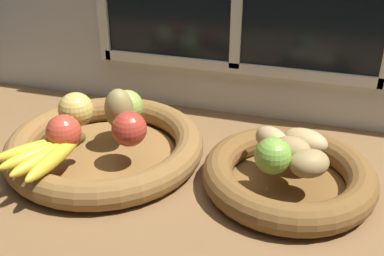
{
  "coord_description": "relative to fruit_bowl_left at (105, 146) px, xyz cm",
  "views": [
    {
      "loc": [
        19.82,
        -70.92,
        49.4
      ],
      "look_at": [
        -2.04,
        1.05,
        9.51
      ],
      "focal_mm": 43.5,
      "sensor_mm": 36.0,
      "label": 1
    }
  ],
  "objects": [
    {
      "name": "ground_plane",
      "position": [
        20.19,
        -1.05,
        -4.07
      ],
      "size": [
        140.0,
        90.0,
        3.0
      ],
      "primitive_type": "cube",
      "color": "brown"
    },
    {
      "name": "banana_bunch_front",
      "position": [
        -5.38,
        -11.88,
        4.3
      ],
      "size": [
        12.83,
        16.97,
        2.73
      ],
      "color": "gold",
      "rests_on": "fruit_bowl_left"
    },
    {
      "name": "apple_red_front",
      "position": [
        -4.38,
        -7.04,
        6.2
      ],
      "size": [
        6.51,
        6.51,
        6.51
      ],
      "primitive_type": "sphere",
      "color": "#CC422D",
      "rests_on": "fruit_bowl_left"
    },
    {
      "name": "lime_near",
      "position": [
        33.6,
        -4.04,
        6.1
      ],
      "size": [
        6.32,
        6.32,
        6.32
      ],
      "primitive_type": "sphere",
      "color": "#7AAD3D",
      "rests_on": "fruit_bowl_right"
    },
    {
      "name": "apple_golden_left",
      "position": [
        -6.64,
        1.56,
        6.48
      ],
      "size": [
        7.08,
        7.08,
        7.08
      ],
      "primitive_type": "sphere",
      "color": "#DBB756",
      "rests_on": "fruit_bowl_left"
    },
    {
      "name": "apple_red_right",
      "position": [
        6.72,
        -2.55,
        6.26
      ],
      "size": [
        6.65,
        6.65,
        6.65
      ],
      "primitive_type": "sphere",
      "color": "#B73828",
      "rests_on": "fruit_bowl_left"
    },
    {
      "name": "fruit_bowl_left",
      "position": [
        0.0,
        0.0,
        0.0
      ],
      "size": [
        39.37,
        39.37,
        5.51
      ],
      "color": "brown",
      "rests_on": "ground_plane"
    },
    {
      "name": "potato_back",
      "position": [
        38.38,
        4.59,
        5.09
      ],
      "size": [
        9.51,
        7.52,
        4.3
      ],
      "primitive_type": "ellipsoid",
      "rotation": [
        0.0,
        0.0,
        5.96
      ],
      "color": "tan",
      "rests_on": "fruit_bowl_right"
    },
    {
      "name": "potato_small",
      "position": [
        39.63,
        -3.34,
        5.27
      ],
      "size": [
        9.0,
        8.72,
        4.67
      ],
      "primitive_type": "ellipsoid",
      "rotation": [
        0.0,
        0.0,
        0.64
      ],
      "color": "#A38451",
      "rests_on": "fruit_bowl_right"
    },
    {
      "name": "fruit_bowl_right",
      "position": [
        36.29,
        -0.0,
        0.01
      ],
      "size": [
        31.19,
        31.19,
        5.51
      ],
      "color": "brown",
      "rests_on": "ground_plane"
    },
    {
      "name": "potato_large",
      "position": [
        36.29,
        -0.0,
        5.38
      ],
      "size": [
        7.67,
        5.78,
        4.89
      ],
      "primitive_type": "ellipsoid",
      "rotation": [
        0.0,
        0.0,
        6.13
      ],
      "color": "#A38451",
      "rests_on": "fruit_bowl_right"
    },
    {
      "name": "apple_green_back",
      "position": [
        2.33,
        6.27,
        6.34
      ],
      "size": [
        6.8,
        6.8,
        6.8
      ],
      "primitive_type": "sphere",
      "color": "#99B74C",
      "rests_on": "fruit_bowl_left"
    },
    {
      "name": "potato_oblong",
      "position": [
        32.54,
        2.92,
        5.21
      ],
      "size": [
        8.7,
        8.33,
        4.53
      ],
      "primitive_type": "ellipsoid",
      "rotation": [
        0.0,
        0.0,
        2.45
      ],
      "color": "tan",
      "rests_on": "fruit_bowl_right"
    },
    {
      "name": "pear_brown",
      "position": [
        2.19,
        2.96,
        7.18
      ],
      "size": [
        8.08,
        8.06,
        8.48
      ],
      "primitive_type": "ellipsoid",
      "rotation": [
        0.0,
        0.0,
        2.48
      ],
      "color": "olive",
      "rests_on": "fruit_bowl_left"
    }
  ]
}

